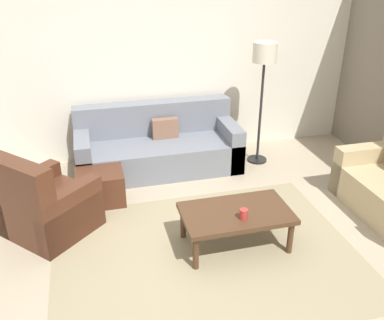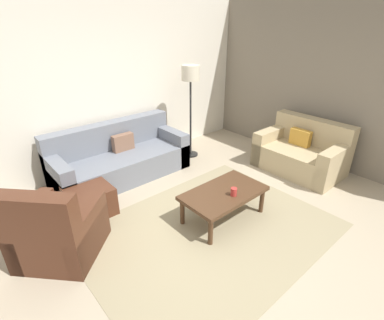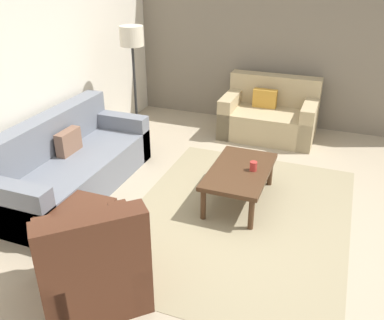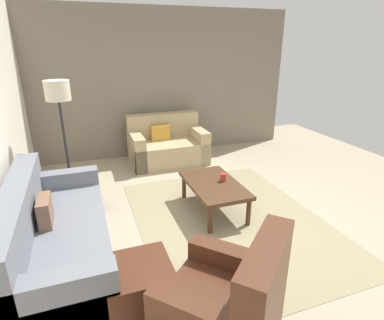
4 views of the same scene
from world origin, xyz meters
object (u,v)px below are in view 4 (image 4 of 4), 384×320
object	(u,v)px
couch_main	(50,239)
ottoman	(139,285)
couch_loveseat	(167,146)
lamp_standing	(59,104)
armchair_leather	(230,311)
coffee_table	(214,186)
cup	(223,177)

from	to	relation	value
couch_main	ottoman	bearing A→B (deg)	-138.68
couch_loveseat	ottoman	xyz separation A→B (m)	(-3.39, 1.19, -0.10)
couch_loveseat	couch_main	bearing A→B (deg)	142.89
couch_loveseat	lamp_standing	xyz separation A→B (m)	(-1.11, 1.74, 1.11)
armchair_leather	couch_main	bearing A→B (deg)	42.09
ottoman	coffee_table	distance (m)	1.81
couch_main	cup	distance (m)	2.20
coffee_table	lamp_standing	size ratio (longest dim) A/B	0.64
ottoman	lamp_standing	size ratio (longest dim) A/B	0.33
coffee_table	couch_main	bearing A→B (deg)	102.61
couch_main	ottoman	world-z (taller)	couch_main
couch_loveseat	armchair_leather	xyz separation A→B (m)	(-3.99, 0.62, 0.01)
cup	ottoman	bearing A→B (deg)	133.03
couch_loveseat	lamp_standing	world-z (taller)	lamp_standing
ottoman	cup	world-z (taller)	cup
armchair_leather	cup	bearing A→B (deg)	-23.67
couch_loveseat	coffee_table	xyz separation A→B (m)	(-2.10, -0.08, 0.06)
couch_loveseat	coffee_table	bearing A→B (deg)	-177.95
ottoman	lamp_standing	distance (m)	2.64
couch_main	cup	xyz separation A→B (m)	(0.47, -2.15, 0.17)
couch_main	armchair_leather	distance (m)	1.95
cup	lamp_standing	bearing A→B (deg)	63.52
couch_loveseat	ottoman	size ratio (longest dim) A/B	2.49
coffee_table	lamp_standing	xyz separation A→B (m)	(0.99, 1.81, 1.05)
ottoman	cup	xyz separation A→B (m)	(1.31, -1.41, 0.26)
armchair_leather	cup	world-z (taller)	armchair_leather
coffee_table	cup	world-z (taller)	cup
couch_loveseat	lamp_standing	size ratio (longest dim) A/B	0.82
couch_main	couch_loveseat	world-z (taller)	same
armchair_leather	lamp_standing	world-z (taller)	lamp_standing
cup	lamp_standing	xyz separation A→B (m)	(0.97, 1.95, 0.95)
couch_loveseat	lamp_standing	bearing A→B (deg)	122.50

